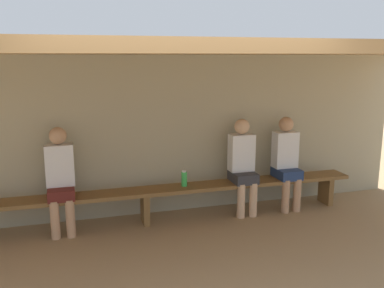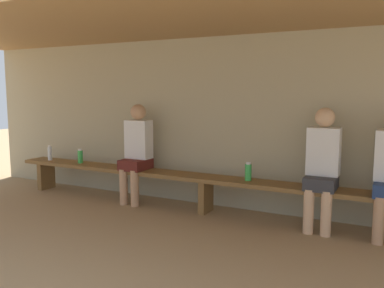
% 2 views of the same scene
% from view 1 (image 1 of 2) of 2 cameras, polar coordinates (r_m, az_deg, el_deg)
% --- Properties ---
extents(ground_plane, '(24.00, 24.00, 0.00)m').
position_cam_1_polar(ground_plane, '(4.37, -2.56, -18.14)').
color(ground_plane, '#9E7F59').
extents(back_wall, '(8.00, 0.20, 2.20)m').
position_cam_1_polar(back_wall, '(5.85, -7.37, 1.10)').
color(back_wall, tan).
rests_on(back_wall, ground).
extents(dugout_roof, '(8.00, 2.80, 0.12)m').
position_cam_1_polar(dugout_roof, '(4.46, -5.04, 12.82)').
color(dugout_roof, '#9E7547').
rests_on(dugout_roof, back_wall).
extents(bench, '(6.00, 0.36, 0.46)m').
position_cam_1_polar(bench, '(5.60, -6.43, -6.92)').
color(bench, brown).
rests_on(bench, ground).
extents(player_near_post, '(0.34, 0.42, 1.34)m').
position_cam_1_polar(player_near_post, '(6.18, 12.71, -2.03)').
color(player_near_post, navy).
rests_on(player_near_post, ground).
extents(player_in_red, '(0.34, 0.42, 1.34)m').
position_cam_1_polar(player_in_red, '(5.88, 6.90, -2.52)').
color(player_in_red, '#333338').
rests_on(player_in_red, ground).
extents(player_rightmost, '(0.34, 0.42, 1.34)m').
position_cam_1_polar(player_rightmost, '(5.43, -17.44, -4.22)').
color(player_rightmost, '#591E19').
rests_on(player_rightmost, ground).
extents(water_bottle_clear, '(0.08, 0.08, 0.22)m').
position_cam_1_polar(water_bottle_clear, '(5.67, -1.07, -4.72)').
color(water_bottle_clear, green).
rests_on(water_bottle_clear, bench).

